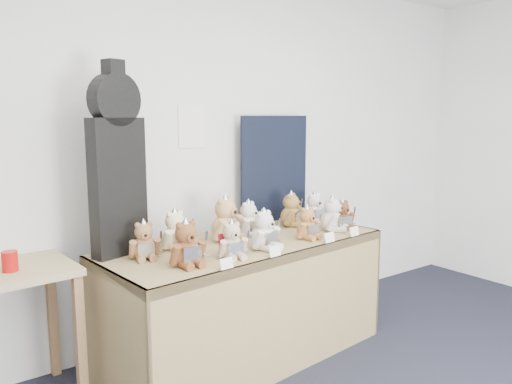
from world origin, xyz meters
TOP-DOWN VIEW (x-y plane):
  - room_shell at (0.04, 2.49)m, footprint 6.00×6.00m
  - display_table at (0.15, 1.89)m, footprint 1.99×0.99m
  - guitar_case at (-0.64, 2.16)m, footprint 0.36×0.20m
  - navy_board at (0.71, 2.39)m, footprint 0.62×0.03m
  - red_cup at (-1.25, 2.17)m, footprint 0.08×0.08m
  - teddy_front_far_left at (-0.43, 1.73)m, footprint 0.24×0.19m
  - teddy_front_left at (-0.14, 1.71)m, footprint 0.20×0.18m
  - teddy_front_centre at (0.13, 1.75)m, footprint 0.23×0.21m
  - teddy_front_right at (0.53, 1.79)m, footprint 0.21×0.17m
  - teddy_front_far_right at (0.83, 1.86)m, footprint 0.23×0.23m
  - teddy_front_end at (0.94, 1.87)m, footprint 0.20×0.16m
  - teddy_back_left at (-0.32, 2.07)m, footprint 0.24×0.20m
  - teddy_back_centre_left at (0.06, 2.07)m, footprint 0.28×0.26m
  - teddy_back_centre_right at (0.27, 2.11)m, footprint 0.23×0.21m
  - teddy_back_right at (0.69, 2.16)m, footprint 0.24×0.23m
  - teddy_back_end at (0.93, 2.16)m, footprint 0.21×0.17m
  - teddy_back_far_left at (-0.56, 1.99)m, footprint 0.21×0.19m
  - entry_card_a at (-0.28, 1.54)m, footprint 0.09×0.03m
  - entry_card_b at (0.08, 1.58)m, footprint 0.09×0.03m
  - entry_card_c at (0.57, 1.63)m, footprint 0.09×0.03m
  - entry_card_d at (0.84, 1.65)m, footprint 0.09×0.03m

SIDE VIEW (x-z plane):
  - display_table at x=0.15m, z-range 0.23..1.03m
  - entry_card_a at x=-0.28m, z-range 0.80..0.86m
  - entry_card_b at x=0.08m, z-range 0.80..0.86m
  - entry_card_d at x=0.84m, z-range 0.80..0.87m
  - entry_card_c at x=0.57m, z-range 0.80..0.87m
  - red_cup at x=-1.25m, z-range 0.81..0.92m
  - teddy_front_end at x=0.94m, z-range 0.78..1.02m
  - teddy_front_left at x=-0.14m, z-range 0.77..1.02m
  - teddy_front_right at x=0.53m, z-range 0.78..1.02m
  - teddy_back_far_left at x=-0.56m, z-range 0.78..1.03m
  - teddy_back_end at x=0.93m, z-range 0.77..1.04m
  - teddy_back_centre_right at x=0.27m, z-range 0.77..1.04m
  - teddy_front_centre at x=0.13m, z-range 0.77..1.05m
  - teddy_back_left at x=-0.32m, z-range 0.77..1.05m
  - teddy_front_far_right at x=0.83m, z-range 0.77..1.06m
  - teddy_back_right at x=0.69m, z-range 0.77..1.06m
  - teddy_front_far_left at x=-0.43m, z-range 0.77..1.06m
  - teddy_back_centre_left at x=0.06m, z-range 0.77..1.10m
  - navy_board at x=0.71m, z-range 0.80..1.63m
  - guitar_case at x=-0.64m, z-range 0.79..1.93m
  - room_shell at x=0.04m, z-range -1.45..4.55m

